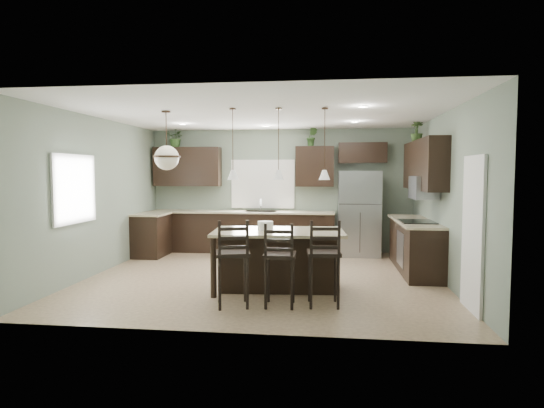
{
  "coord_description": "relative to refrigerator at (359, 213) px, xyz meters",
  "views": [
    {
      "loc": [
        1.09,
        -7.69,
        1.82
      ],
      "look_at": [
        0.1,
        0.4,
        1.25
      ],
      "focal_mm": 30.0,
      "sensor_mm": 36.0,
      "label": 1
    }
  ],
  "objects": [
    {
      "name": "serving_dish",
      "position": [
        -1.64,
        -3.14,
        0.07
      ],
      "size": [
        0.24,
        0.24,
        0.14
      ],
      "primitive_type": "cylinder",
      "color": "white",
      "rests_on": "kitchen_island"
    },
    {
      "name": "wall_oven_front",
      "position": [
        0.62,
        -1.75,
        -0.48
      ],
      "size": [
        0.01,
        0.72,
        0.6
      ],
      "primitive_type": "cube",
      "color": "gray",
      "rests_on": "right_lower_cabs"
    },
    {
      "name": "window_back",
      "position": [
        -2.18,
        0.38,
        0.62
      ],
      "size": [
        1.35,
        0.02,
        1.0
      ],
      "primitive_type": "cube",
      "color": "white",
      "rests_on": "room_shell"
    },
    {
      "name": "bar_stool_right",
      "position": [
        -0.73,
        -3.91,
        -0.33
      ],
      "size": [
        0.48,
        0.48,
        1.19
      ],
      "primitive_type": "cube",
      "rotation": [
        0.0,
        0.0,
        0.09
      ],
      "color": "black",
      "rests_on": "ground"
    },
    {
      "name": "ground",
      "position": [
        -1.78,
        -2.35,
        -0.93
      ],
      "size": [
        6.0,
        6.0,
        0.0
      ],
      "primitive_type": "plane",
      "color": "#9E8466",
      "rests_on": "ground"
    },
    {
      "name": "refrigerator",
      "position": [
        0.0,
        0.0,
        0.0
      ],
      "size": [
        0.9,
        0.74,
        1.85
      ],
      "primitive_type": "cube",
      "color": "#9D9EA5",
      "rests_on": "ground"
    },
    {
      "name": "chandelier",
      "position": [
        -3.25,
        -3.01,
        1.4
      ],
      "size": [
        0.43,
        0.43,
        0.95
      ],
      "primitive_type": null,
      "color": "beige",
      "rests_on": "room_shell"
    },
    {
      "name": "pantry_door",
      "position": [
        1.2,
        -3.9,
        0.09
      ],
      "size": [
        0.04,
        0.82,
        2.04
      ],
      "primitive_type": "cube",
      "color": "white",
      "rests_on": "ground"
    },
    {
      "name": "plant_back_left",
      "position": [
        -4.19,
        0.2,
        1.7
      ],
      "size": [
        0.51,
        0.48,
        0.44
      ],
      "primitive_type": "imported",
      "rotation": [
        0.0,
        0.0,
        -0.43
      ],
      "color": "#305123",
      "rests_on": "back_upper_left"
    },
    {
      "name": "right_upper_cabs",
      "position": [
        1.05,
        -1.48,
        1.02
      ],
      "size": [
        0.34,
        2.35,
        0.9
      ],
      "primitive_type": "cube",
      "color": "black",
      "rests_on": "room_shell"
    },
    {
      "name": "pendant_left",
      "position": [
        -2.13,
        -3.18,
        1.32
      ],
      "size": [
        0.17,
        0.17,
        1.1
      ],
      "primitive_type": null,
      "color": "silver",
      "rests_on": "room_shell"
    },
    {
      "name": "fridge_header",
      "position": [
        0.07,
        0.23,
        1.32
      ],
      "size": [
        1.05,
        0.34,
        0.45
      ],
      "primitive_type": "cube",
      "color": "black",
      "rests_on": "room_shell"
    },
    {
      "name": "microwave",
      "position": [
        1.0,
        -1.75,
        0.62
      ],
      "size": [
        0.4,
        0.75,
        0.4
      ],
      "primitive_type": "cube",
      "color": "gray",
      "rests_on": "right_upper_cabs"
    },
    {
      "name": "back_lower_cabs",
      "position": [
        -2.63,
        0.1,
        -0.48
      ],
      "size": [
        4.2,
        0.6,
        0.9
      ],
      "primitive_type": "cube",
      "color": "black",
      "rests_on": "ground"
    },
    {
      "name": "kitchen_island",
      "position": [
        -1.44,
        -3.13,
        -0.46
      ],
      "size": [
        2.07,
        1.28,
        0.92
      ],
      "primitive_type": "cube",
      "rotation": [
        0.0,
        0.0,
        0.08
      ],
      "color": "black",
      "rests_on": "ground"
    },
    {
      "name": "bar_stool_center",
      "position": [
        -1.32,
        -4.01,
        -0.35
      ],
      "size": [
        0.44,
        0.44,
        1.15
      ],
      "primitive_type": "cube",
      "rotation": [
        0.0,
        0.0,
        0.03
      ],
      "color": "black",
      "rests_on": "ground"
    },
    {
      "name": "right_lower_cabs",
      "position": [
        0.92,
        -1.48,
        -0.48
      ],
      "size": [
        0.6,
        2.35,
        0.9
      ],
      "primitive_type": "cube",
      "color": "black",
      "rests_on": "ground"
    },
    {
      "name": "sink_inset",
      "position": [
        -2.18,
        0.08,
        0.01
      ],
      "size": [
        0.7,
        0.45,
        0.01
      ],
      "primitive_type": "cube",
      "color": "gray",
      "rests_on": "back_countertop"
    },
    {
      "name": "pendant_right",
      "position": [
        -0.74,
        -3.07,
        1.32
      ],
      "size": [
        0.17,
        0.17,
        1.1
      ],
      "primitive_type": null,
      "color": "white",
      "rests_on": "room_shell"
    },
    {
      "name": "bar_stool_left",
      "position": [
        -1.95,
        -4.09,
        -0.33
      ],
      "size": [
        0.54,
        0.54,
        1.2
      ],
      "primitive_type": "cube",
      "rotation": [
        0.0,
        0.0,
        0.26
      ],
      "color": "black",
      "rests_on": "ground"
    },
    {
      "name": "cooktop",
      "position": [
        0.9,
        -1.75,
        0.02
      ],
      "size": [
        0.58,
        0.75,
        0.02
      ],
      "primitive_type": "cube",
      "color": "black",
      "rests_on": "right_countertop"
    },
    {
      "name": "room_shell",
      "position": [
        -1.78,
        -2.35,
        0.77
      ],
      "size": [
        6.0,
        6.0,
        6.0
      ],
      "color": "slate",
      "rests_on": "ground"
    },
    {
      "name": "back_upper_right",
      "position": [
        -0.98,
        0.23,
        1.02
      ],
      "size": [
        0.85,
        0.34,
        0.9
      ],
      "primitive_type": "cube",
      "color": "black",
      "rests_on": "room_shell"
    },
    {
      "name": "left_return_countertop",
      "position": [
        -4.46,
        -0.65,
        -0.01
      ],
      "size": [
        0.66,
        0.96,
        0.04
      ],
      "primitive_type": "cube",
      "color": "beige",
      "rests_on": "left_return_cabs"
    },
    {
      "name": "pendant_center",
      "position": [
        -1.44,
        -3.13,
        1.32
      ],
      "size": [
        0.17,
        0.17,
        1.1
      ],
      "primitive_type": null,
      "color": "silver",
      "rests_on": "room_shell"
    },
    {
      "name": "back_upper_left",
      "position": [
        -3.93,
        0.23,
        1.02
      ],
      "size": [
        1.55,
        0.34,
        0.9
      ],
      "primitive_type": "cube",
      "color": "black",
      "rests_on": "room_shell"
    },
    {
      "name": "plant_back_right",
      "position": [
        -1.05,
        0.2,
        1.69
      ],
      "size": [
        0.24,
        0.19,
        0.43
      ],
      "primitive_type": "imported",
      "rotation": [
        0.0,
        0.0,
        -0.0
      ],
      "color": "#305425",
      "rests_on": "back_upper_right"
    },
    {
      "name": "back_countertop",
      "position": [
        -2.63,
        0.08,
        -0.01
      ],
      "size": [
        4.2,
        0.66,
        0.04
      ],
      "primitive_type": "cube",
      "color": "beige",
      "rests_on": "back_lower_cabs"
    },
    {
      "name": "left_return_cabs",
      "position": [
        -4.48,
        -0.65,
        -0.48
      ],
      "size": [
        0.6,
        0.9,
        0.9
      ],
      "primitive_type": "cube",
      "color": "black",
      "rests_on": "ground"
    },
    {
      "name": "plant_right_wall",
      "position": [
        1.02,
        -0.88,
        1.68
      ],
      "size": [
        0.29,
        0.29,
        0.41
      ],
      "primitive_type": "imported",
      "rotation": [
        0.0,
        0.0,
        -0.33
      ],
      "color": "#344F22",
      "rests_on": "right_upper_cabs"
    },
    {
      "name": "faucet",
      "position": [
        -2.18,
        0.05,
        0.16
      ],
      "size": [
        0.02,
        0.02,
        0.28
      ],
      "primitive_type": "cylinder",
      "color": "silver",
      "rests_on": "back_countertop"
    },
    {
      "name": "window_left",
      "position": [
        -4.76,
        -3.15,
        0.62
      ],
      "size": [
        0.02,
        1.1,
        1.0
      ],
      "primitive_type": "cube",
      "color": "white",
      "rests_on": "room_shell"
    },
    {
      "name": "right_countertop",
      "position": [
        0.9,
        -1.48,
        -0.01
      ],
      "size": [
        0.66,
        2.35,
        0.04
      ],
      "primitive_type": "cube",
      "color": "beige",
      "rests_on": "right_lower_cabs"
    }
  ]
}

